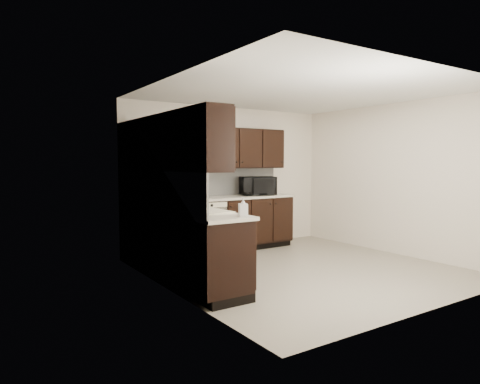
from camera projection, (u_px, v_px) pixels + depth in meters
name	position (u px, v px, depth m)	size (l,w,h in m)	color
floor	(303.00, 269.00, 6.09)	(4.00, 4.00, 0.00)	gray
ceiling	(305.00, 92.00, 5.92)	(4.00, 4.00, 0.00)	white
wall_back	(229.00, 178.00, 7.67)	(4.00, 0.02, 2.50)	beige
wall_left	(173.00, 186.00, 4.91)	(0.02, 4.00, 2.50)	beige
wall_right	(394.00, 179.00, 7.10)	(0.02, 4.00, 2.50)	beige
wall_front	(437.00, 189.00, 4.34)	(4.00, 0.02, 2.50)	beige
lower_cabinets	(203.00, 236.00, 6.43)	(3.00, 2.80, 0.90)	black
countertop	(203.00, 203.00, 6.39)	(3.03, 2.83, 0.04)	beige
backsplash	(184.00, 185.00, 6.44)	(3.00, 2.80, 0.48)	#B7B6B2
upper_cabinets	(194.00, 146.00, 6.36)	(3.00, 2.80, 0.70)	black
dishwasher	(211.00, 223.00, 6.84)	(0.58, 0.04, 0.78)	beige
sink	(198.00, 216.00, 5.10)	(0.54, 0.82, 0.42)	beige
microwave	(258.00, 186.00, 7.59)	(0.59, 0.40, 0.33)	black
soap_bottle_a	(243.00, 207.00, 4.65)	(0.09, 0.09, 0.20)	gray
soap_bottle_b	(159.00, 197.00, 5.75)	(0.09, 0.09, 0.24)	gray
toaster_oven	(187.00, 192.00, 6.95)	(0.35, 0.26, 0.22)	silver
storage_bin	(154.00, 197.00, 6.22)	(0.44, 0.32, 0.17)	silver
blue_pitcher	(192.00, 199.00, 5.18)	(0.19, 0.19, 0.28)	#10319A
teal_tumbler	(167.00, 195.00, 6.33)	(0.10, 0.10, 0.21)	#0C8E7E
paper_towel_roll	(162.00, 191.00, 6.28)	(0.15, 0.15, 0.32)	silver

